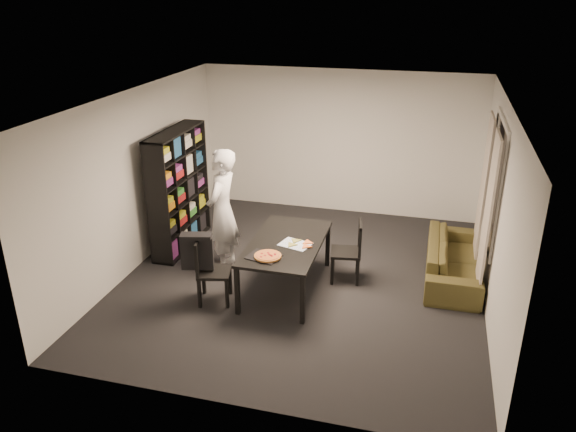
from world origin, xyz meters
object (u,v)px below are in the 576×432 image
(bookshelf, at_px, (179,190))
(dining_table, at_px, (286,246))
(baking_tray, at_px, (264,257))
(sofa, at_px, (454,259))
(chair_left, at_px, (207,266))
(person, at_px, (222,211))
(pepperoni_pizza, at_px, (268,256))
(chair_right, at_px, (352,247))

(bookshelf, bearing_deg, dining_table, -24.87)
(baking_tray, distance_m, sofa, 2.84)
(bookshelf, height_order, chair_left, bookshelf)
(person, distance_m, sofa, 3.40)
(bookshelf, xyz_separation_m, baking_tray, (1.83, -1.44, -0.23))
(bookshelf, xyz_separation_m, pepperoni_pizza, (1.89, -1.44, -0.21))
(bookshelf, distance_m, chair_left, 1.91)
(chair_right, xyz_separation_m, person, (-1.88, -0.15, 0.41))
(chair_left, relative_size, chair_right, 1.01)
(pepperoni_pizza, bearing_deg, baking_tray, 174.30)
(dining_table, bearing_deg, baking_tray, -107.29)
(bookshelf, relative_size, dining_table, 1.11)
(sofa, bearing_deg, person, 100.32)
(baking_tray, distance_m, pepperoni_pizza, 0.06)
(person, bearing_deg, pepperoni_pizza, 48.91)
(chair_left, height_order, pepperoni_pizza, chair_left)
(bookshelf, relative_size, chair_right, 2.12)
(dining_table, height_order, pepperoni_pizza, pepperoni_pizza)
(chair_right, bearing_deg, sofa, 98.86)
(bookshelf, distance_m, person, 1.12)
(chair_left, height_order, baking_tray, chair_left)
(chair_right, relative_size, baking_tray, 2.24)
(person, bearing_deg, sofa, 101.42)
(pepperoni_pizza, bearing_deg, person, 137.81)
(bookshelf, distance_m, chair_right, 2.90)
(dining_table, bearing_deg, person, 162.44)
(dining_table, height_order, chair_right, chair_right)
(dining_table, bearing_deg, chair_right, 29.62)
(bookshelf, xyz_separation_m, dining_table, (1.99, -0.92, -0.30))
(pepperoni_pizza, xyz_separation_m, sofa, (2.35, 1.45, -0.46))
(pepperoni_pizza, bearing_deg, sofa, 31.65)
(chair_left, relative_size, sofa, 0.47)
(chair_left, relative_size, pepperoni_pizza, 2.59)
(baking_tray, bearing_deg, dining_table, 72.71)
(person, bearing_deg, chair_right, 95.55)
(chair_left, distance_m, sofa, 3.52)
(bookshelf, distance_m, dining_table, 2.22)
(chair_right, bearing_deg, pepperoni_pizza, -52.21)
(dining_table, height_order, chair_left, chair_left)
(bookshelf, height_order, sofa, bookshelf)
(pepperoni_pizza, bearing_deg, chair_right, 46.71)
(dining_table, xyz_separation_m, pepperoni_pizza, (-0.10, -0.52, 0.09))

